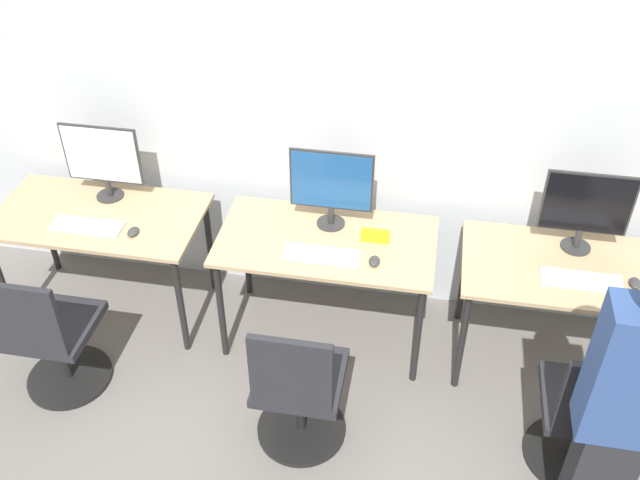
# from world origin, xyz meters

# --- Properties ---
(ground_plane) EXTENTS (20.00, 20.00, 0.00)m
(ground_plane) POSITION_xyz_m (0.00, 0.00, 0.00)
(ground_plane) COLOR slate
(wall_back) EXTENTS (12.00, 0.05, 2.80)m
(wall_back) POSITION_xyz_m (0.00, 0.79, 1.40)
(wall_back) COLOR #B7BCC1
(wall_back) RESTS_ON ground_plane
(desk_left) EXTENTS (1.23, 0.67, 0.73)m
(desk_left) POSITION_xyz_m (-1.37, 0.33, 0.66)
(desk_left) COLOR tan
(desk_left) RESTS_ON ground_plane
(monitor_left) EXTENTS (0.47, 0.16, 0.48)m
(monitor_left) POSITION_xyz_m (-1.37, 0.52, 1.00)
(monitor_left) COLOR #2D2D2D
(monitor_left) RESTS_ON desk_left
(keyboard_left) EXTENTS (0.42, 0.13, 0.02)m
(keyboard_left) POSITION_xyz_m (-1.37, 0.20, 0.74)
(keyboard_left) COLOR silver
(keyboard_left) RESTS_ON desk_left
(mouse_left) EXTENTS (0.06, 0.09, 0.03)m
(mouse_left) POSITION_xyz_m (-1.09, 0.19, 0.75)
(mouse_left) COLOR #333333
(mouse_left) RESTS_ON desk_left
(office_chair_left) EXTENTS (0.48, 0.48, 0.90)m
(office_chair_left) POSITION_xyz_m (-1.40, -0.36, 0.37)
(office_chair_left) COLOR black
(office_chair_left) RESTS_ON ground_plane
(desk_center) EXTENTS (1.23, 0.67, 0.73)m
(desk_center) POSITION_xyz_m (0.00, 0.33, 0.66)
(desk_center) COLOR tan
(desk_center) RESTS_ON ground_plane
(monitor_center) EXTENTS (0.47, 0.16, 0.48)m
(monitor_center) POSITION_xyz_m (0.00, 0.49, 1.00)
(monitor_center) COLOR #2D2D2D
(monitor_center) RESTS_ON desk_center
(keyboard_center) EXTENTS (0.42, 0.13, 0.02)m
(keyboard_center) POSITION_xyz_m (0.00, 0.18, 0.74)
(keyboard_center) COLOR silver
(keyboard_center) RESTS_ON desk_center
(mouse_center) EXTENTS (0.06, 0.09, 0.03)m
(mouse_center) POSITION_xyz_m (0.29, 0.17, 0.75)
(mouse_center) COLOR #333333
(mouse_center) RESTS_ON desk_center
(office_chair_center) EXTENTS (0.48, 0.48, 0.90)m
(office_chair_center) POSITION_xyz_m (0.00, -0.48, 0.37)
(office_chair_center) COLOR black
(office_chair_center) RESTS_ON ground_plane
(desk_right) EXTENTS (1.23, 0.67, 0.73)m
(desk_right) POSITION_xyz_m (1.37, 0.33, 0.66)
(desk_right) COLOR tan
(desk_right) RESTS_ON ground_plane
(monitor_right) EXTENTS (0.47, 0.16, 0.48)m
(monitor_right) POSITION_xyz_m (1.37, 0.51, 1.00)
(monitor_right) COLOR #2D2D2D
(monitor_right) RESTS_ON desk_right
(keyboard_right) EXTENTS (0.42, 0.13, 0.02)m
(keyboard_right) POSITION_xyz_m (1.37, 0.22, 0.74)
(keyboard_right) COLOR silver
(keyboard_right) RESTS_ON desk_right
(mouse_right) EXTENTS (0.06, 0.09, 0.03)m
(mouse_right) POSITION_xyz_m (1.65, 0.24, 0.75)
(mouse_right) COLOR #333333
(mouse_right) RESTS_ON desk_right
(office_chair_right) EXTENTS (0.48, 0.48, 0.90)m
(office_chair_right) POSITION_xyz_m (1.42, -0.39, 0.37)
(office_chair_right) COLOR black
(office_chair_right) RESTS_ON ground_plane
(person_right) EXTENTS (0.36, 0.22, 1.66)m
(person_right) POSITION_xyz_m (1.41, -0.76, 0.91)
(person_right) COLOR #232328
(person_right) RESTS_ON ground_plane
(placard_center) EXTENTS (0.16, 0.03, 0.08)m
(placard_center) POSITION_xyz_m (0.27, 0.37, 0.77)
(placard_center) COLOR yellow
(placard_center) RESTS_ON desk_center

